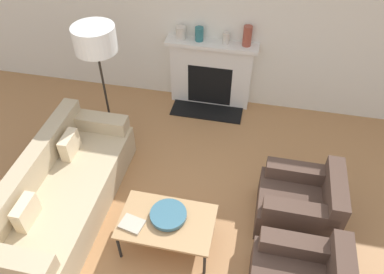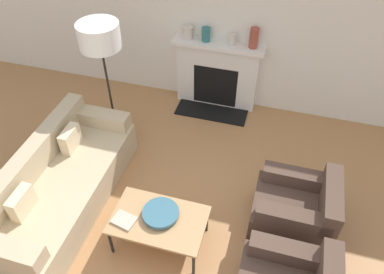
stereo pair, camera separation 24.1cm
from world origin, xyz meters
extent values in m
plane|color=#A87547|center=(0.00, 0.00, 0.00)|extent=(18.00, 18.00, 0.00)
cube|color=silver|center=(0.00, 3.01, 1.45)|extent=(18.00, 0.06, 2.90)
cube|color=silver|center=(-0.23, 2.88, 0.51)|extent=(1.22, 0.20, 1.01)
cube|color=black|center=(-0.23, 2.80, 0.37)|extent=(0.67, 0.04, 0.66)
cube|color=black|center=(-0.23, 2.60, 0.01)|extent=(1.10, 0.40, 0.02)
cube|color=silver|center=(-0.23, 2.85, 1.04)|extent=(1.34, 0.28, 0.05)
cube|color=tan|center=(-1.49, 0.45, 0.21)|extent=(0.89, 2.23, 0.43)
cube|color=tan|center=(-1.84, 0.45, 0.60)|extent=(0.20, 2.23, 0.34)
cube|color=tan|center=(-1.49, -0.55, 0.53)|extent=(0.82, 0.22, 0.20)
cube|color=tan|center=(-1.49, 1.46, 0.53)|extent=(0.82, 0.22, 0.20)
cube|color=beige|center=(-1.62, -0.05, 0.57)|extent=(0.12, 0.32, 0.28)
cube|color=beige|center=(-1.62, 0.95, 0.57)|extent=(0.12, 0.32, 0.28)
cube|color=#4C382D|center=(1.11, 0.18, 0.50)|extent=(0.77, 0.18, 0.19)
cube|color=#4C382D|center=(1.11, 0.86, 0.20)|extent=(0.86, 0.75, 0.41)
cube|color=#4C382D|center=(1.46, 0.86, 0.58)|extent=(0.18, 0.75, 0.34)
cube|color=#4C382D|center=(1.11, 1.14, 0.50)|extent=(0.77, 0.18, 0.19)
cube|color=#4C382D|center=(1.11, 0.57, 0.50)|extent=(0.77, 0.18, 0.19)
cube|color=tan|center=(-0.23, 0.25, 0.40)|extent=(0.99, 0.62, 0.03)
cylinder|color=black|center=(-0.69, -0.02, 0.19)|extent=(0.03, 0.03, 0.38)
cylinder|color=black|center=(0.23, -0.02, 0.19)|extent=(0.03, 0.03, 0.38)
cylinder|color=black|center=(-0.69, 0.52, 0.19)|extent=(0.03, 0.03, 0.38)
cylinder|color=black|center=(0.23, 0.52, 0.19)|extent=(0.03, 0.03, 0.38)
cylinder|color=#38667A|center=(-0.22, 0.30, 0.42)|extent=(0.14, 0.14, 0.02)
cylinder|color=#38667A|center=(-0.22, 0.30, 0.45)|extent=(0.39, 0.39, 0.05)
cube|color=#B2A893|center=(-0.57, 0.13, 0.43)|extent=(0.27, 0.23, 0.02)
cylinder|color=black|center=(-1.45, 1.77, 0.01)|extent=(0.36, 0.36, 0.03)
cylinder|color=black|center=(-1.45, 1.77, 0.74)|extent=(0.03, 0.03, 1.41)
cylinder|color=white|center=(-1.45, 1.77, 1.56)|extent=(0.51, 0.51, 0.31)
cylinder|color=beige|center=(-0.68, 2.88, 1.15)|extent=(0.14, 0.14, 0.18)
cylinder|color=#28666B|center=(-0.42, 2.88, 1.16)|extent=(0.12, 0.12, 0.20)
cylinder|color=beige|center=(-0.03, 2.88, 1.14)|extent=(0.10, 0.10, 0.16)
cylinder|color=brown|center=(0.26, 2.88, 1.21)|extent=(0.12, 0.12, 0.29)
camera|label=1|loc=(0.50, -1.89, 3.71)|focal=35.00mm
camera|label=2|loc=(0.73, -1.83, 3.71)|focal=35.00mm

